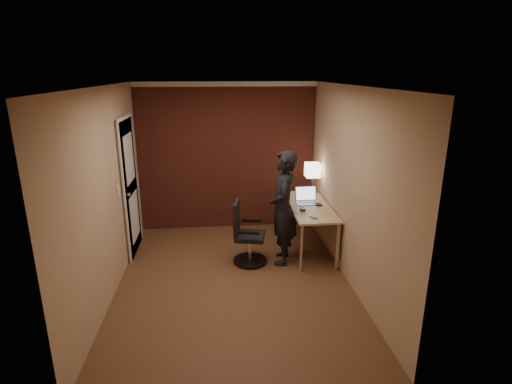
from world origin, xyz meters
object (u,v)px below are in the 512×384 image
(mouse, at_px, (303,209))
(phone, at_px, (314,217))
(laptop, at_px, (307,198))
(wallet, at_px, (319,205))
(person, at_px, (283,208))
(desk, at_px, (313,213))
(office_chair, at_px, (246,237))
(desk_lamp, at_px, (313,170))

(mouse, distance_m, phone, 0.32)
(laptop, height_order, wallet, laptop)
(wallet, bearing_deg, person, -151.36)
(desk, relative_size, laptop, 4.36)
(wallet, relative_size, office_chair, 0.12)
(laptop, relative_size, mouse, 3.44)
(office_chair, bearing_deg, laptop, 26.14)
(phone, distance_m, person, 0.44)
(phone, relative_size, wallet, 1.05)
(office_chair, bearing_deg, wallet, 15.60)
(wallet, bearing_deg, office_chair, -164.40)
(desk_lamp, height_order, office_chair, desk_lamp)
(laptop, xyz_separation_m, mouse, (-0.14, -0.37, -0.05))
(laptop, height_order, office_chair, laptop)
(desk_lamp, height_order, phone, desk_lamp)
(desk_lamp, xyz_separation_m, phone, (-0.21, -1.00, -0.41))
(desk, distance_m, desk_lamp, 0.72)
(desk, xyz_separation_m, laptop, (-0.08, 0.15, 0.19))
(desk, relative_size, wallet, 13.64)
(desk_lamp, distance_m, phone, 1.11)
(laptop, distance_m, wallet, 0.23)
(mouse, height_order, phone, mouse)
(desk, relative_size, office_chair, 1.67)
(laptop, bearing_deg, person, -132.39)
(mouse, height_order, person, person)
(desk, distance_m, person, 0.66)
(desk_lamp, bearing_deg, desk, -99.30)
(office_chair, bearing_deg, desk_lamp, 35.44)
(wallet, relative_size, person, 0.07)
(laptop, height_order, person, person)
(mouse, relative_size, office_chair, 0.11)
(wallet, height_order, office_chair, office_chair)
(mouse, height_order, office_chair, office_chair)
(desk, distance_m, laptop, 0.25)
(laptop, relative_size, phone, 2.99)
(desk_lamp, height_order, person, person)
(phone, bearing_deg, office_chair, 149.73)
(laptop, bearing_deg, phone, -94.58)
(desk_lamp, height_order, laptop, desk_lamp)
(desk, relative_size, person, 0.92)
(laptop, distance_m, person, 0.66)
(laptop, distance_m, mouse, 0.40)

